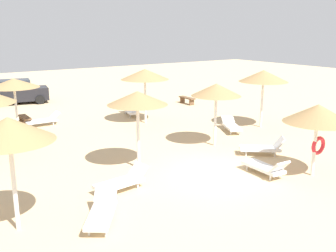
{
  "coord_description": "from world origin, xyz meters",
  "views": [
    {
      "loc": [
        -9.13,
        -10.27,
        5.25
      ],
      "look_at": [
        0.0,
        3.0,
        1.2
      ],
      "focal_mm": 41.5,
      "sensor_mm": 36.0,
      "label": 1
    }
  ],
  "objects_px": {
    "lounger_5": "(266,167)",
    "lounger_7": "(102,211)",
    "parasol_3": "(14,83)",
    "parasol_4": "(263,76)",
    "parasol_5": "(318,114)",
    "parasol_6": "(137,98)",
    "lounger_4": "(231,125)",
    "bench_1": "(25,119)",
    "parasol_2": "(216,90)",
    "parasol_7": "(8,130)",
    "lounger_0": "(131,110)",
    "lounger_6": "(123,181)",
    "bench_0": "(187,99)",
    "lounger_2": "(263,148)",
    "parasol_0": "(145,74)",
    "lounger_3": "(43,120)",
    "parked_car": "(18,92)"
  },
  "relations": [
    {
      "from": "lounger_7",
      "to": "bench_1",
      "type": "distance_m",
      "value": 12.79
    },
    {
      "from": "lounger_0",
      "to": "bench_1",
      "type": "distance_m",
      "value": 6.24
    },
    {
      "from": "bench_0",
      "to": "bench_1",
      "type": "bearing_deg",
      "value": 179.34
    },
    {
      "from": "bench_1",
      "to": "lounger_7",
      "type": "bearing_deg",
      "value": -95.73
    },
    {
      "from": "lounger_2",
      "to": "lounger_7",
      "type": "distance_m",
      "value": 8.37
    },
    {
      "from": "lounger_2",
      "to": "bench_0",
      "type": "distance_m",
      "value": 11.87
    },
    {
      "from": "parasol_3",
      "to": "lounger_3",
      "type": "xyz_separation_m",
      "value": [
        1.51,
        0.54,
        -2.23
      ]
    },
    {
      "from": "lounger_3",
      "to": "lounger_7",
      "type": "relative_size",
      "value": 1.0
    },
    {
      "from": "parasol_7",
      "to": "lounger_4",
      "type": "relative_size",
      "value": 1.56
    },
    {
      "from": "parasol_3",
      "to": "parked_car",
      "type": "bearing_deg",
      "value": 75.73
    },
    {
      "from": "parasol_0",
      "to": "parasol_7",
      "type": "distance_m",
      "value": 12.5
    },
    {
      "from": "parasol_4",
      "to": "parasol_5",
      "type": "bearing_deg",
      "value": -122.79
    },
    {
      "from": "lounger_4",
      "to": "lounger_7",
      "type": "xyz_separation_m",
      "value": [
        -9.87,
        -5.24,
        0.01
      ]
    },
    {
      "from": "bench_1",
      "to": "parasol_2",
      "type": "bearing_deg",
      "value": -55.48
    },
    {
      "from": "lounger_4",
      "to": "lounger_6",
      "type": "relative_size",
      "value": 1.03
    },
    {
      "from": "bench_1",
      "to": "lounger_6",
      "type": "bearing_deg",
      "value": -88.77
    },
    {
      "from": "lounger_4",
      "to": "lounger_5",
      "type": "xyz_separation_m",
      "value": [
        -3.4,
        -5.39,
        0.01
      ]
    },
    {
      "from": "lounger_2",
      "to": "parasol_4",
      "type": "bearing_deg",
      "value": 43.58
    },
    {
      "from": "parasol_2",
      "to": "lounger_4",
      "type": "xyz_separation_m",
      "value": [
        2.44,
        1.47,
        -2.27
      ]
    },
    {
      "from": "lounger_5",
      "to": "lounger_0",
      "type": "bearing_deg",
      "value": 85.42
    },
    {
      "from": "lounger_5",
      "to": "parasol_3",
      "type": "bearing_deg",
      "value": 116.8
    },
    {
      "from": "parasol_5",
      "to": "lounger_6",
      "type": "bearing_deg",
      "value": 156.62
    },
    {
      "from": "parasol_3",
      "to": "parasol_2",
      "type": "bearing_deg",
      "value": -48.47
    },
    {
      "from": "parasol_6",
      "to": "parasol_7",
      "type": "bearing_deg",
      "value": -155.69
    },
    {
      "from": "lounger_7",
      "to": "parasol_0",
      "type": "bearing_deg",
      "value": 52.81
    },
    {
      "from": "lounger_3",
      "to": "lounger_6",
      "type": "height_order",
      "value": "lounger_6"
    },
    {
      "from": "lounger_0",
      "to": "lounger_6",
      "type": "relative_size",
      "value": 1.03
    },
    {
      "from": "parasol_4",
      "to": "parked_car",
      "type": "bearing_deg",
      "value": 122.07
    },
    {
      "from": "lounger_4",
      "to": "bench_1",
      "type": "height_order",
      "value": "lounger_4"
    },
    {
      "from": "parasol_7",
      "to": "parasol_5",
      "type": "bearing_deg",
      "value": -11.44
    },
    {
      "from": "lounger_4",
      "to": "bench_0",
      "type": "relative_size",
      "value": 1.32
    },
    {
      "from": "lounger_5",
      "to": "lounger_7",
      "type": "xyz_separation_m",
      "value": [
        -6.48,
        0.15,
        0.0
      ]
    },
    {
      "from": "parasol_6",
      "to": "lounger_4",
      "type": "relative_size",
      "value": 1.51
    },
    {
      "from": "lounger_5",
      "to": "bench_1",
      "type": "distance_m",
      "value": 13.89
    },
    {
      "from": "lounger_4",
      "to": "lounger_6",
      "type": "bearing_deg",
      "value": -156.69
    },
    {
      "from": "lounger_2",
      "to": "parasol_5",
      "type": "bearing_deg",
      "value": -96.76
    },
    {
      "from": "parasol_5",
      "to": "lounger_0",
      "type": "height_order",
      "value": "parasol_5"
    },
    {
      "from": "lounger_2",
      "to": "lounger_4",
      "type": "relative_size",
      "value": 0.92
    },
    {
      "from": "lounger_2",
      "to": "lounger_5",
      "type": "distance_m",
      "value": 2.43
    },
    {
      "from": "parasol_3",
      "to": "lounger_2",
      "type": "xyz_separation_m",
      "value": [
        7.63,
        -9.96,
        -2.22
      ]
    },
    {
      "from": "parasol_0",
      "to": "parasol_4",
      "type": "bearing_deg",
      "value": -42.9
    },
    {
      "from": "lounger_4",
      "to": "parasol_5",
      "type": "bearing_deg",
      "value": -107.16
    },
    {
      "from": "parasol_4",
      "to": "lounger_0",
      "type": "height_order",
      "value": "parasol_4"
    },
    {
      "from": "parasol_6",
      "to": "lounger_5",
      "type": "height_order",
      "value": "parasol_6"
    },
    {
      "from": "parasol_2",
      "to": "parasol_5",
      "type": "bearing_deg",
      "value": -84.51
    },
    {
      "from": "bench_1",
      "to": "parked_car",
      "type": "xyz_separation_m",
      "value": [
        1.39,
        6.93,
        0.48
      ]
    },
    {
      "from": "parasol_4",
      "to": "parasol_6",
      "type": "xyz_separation_m",
      "value": [
        -8.81,
        -1.81,
        -0.06
      ]
    },
    {
      "from": "parasol_3",
      "to": "parasol_7",
      "type": "bearing_deg",
      "value": -103.96
    },
    {
      "from": "parasol_3",
      "to": "parasol_6",
      "type": "bearing_deg",
      "value": -73.6
    },
    {
      "from": "lounger_3",
      "to": "lounger_7",
      "type": "distance_m",
      "value": 12.22
    }
  ]
}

